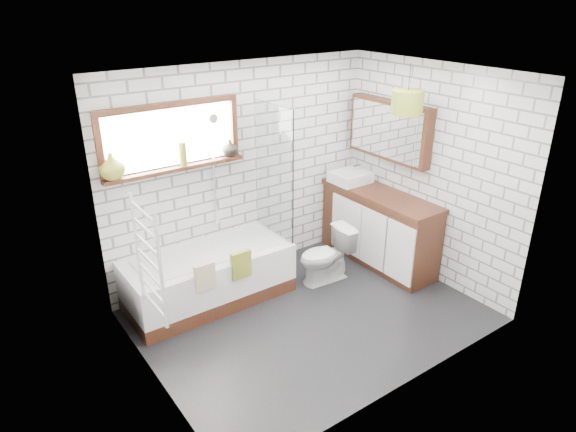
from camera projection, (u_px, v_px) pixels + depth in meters
floor at (310, 316)px, 5.47m from camera, size 3.40×2.60×0.01m
ceiling at (315, 75)px, 4.45m from camera, size 3.40×2.60×0.01m
wall_back at (243, 172)px, 5.93m from camera, size 3.40×0.01×2.50m
wall_front at (416, 261)px, 3.99m from camera, size 3.40×0.01×2.50m
wall_left at (143, 256)px, 4.06m from camera, size 0.01×2.60×2.50m
wall_right at (430, 174)px, 5.87m from camera, size 0.01×2.60×2.50m
window at (172, 138)px, 5.23m from camera, size 1.52×0.16×0.68m
towel_radiator at (149, 260)px, 4.10m from camera, size 0.06×0.52×1.00m
mirror_cabinet at (389, 130)px, 6.11m from camera, size 0.16×1.20×0.70m
shower_riser at (214, 171)px, 5.65m from camera, size 0.02×0.02×1.30m
bathtub at (209, 277)px, 5.64m from camera, size 1.80×0.79×0.58m
shower_screen at (274, 172)px, 5.69m from camera, size 0.02×0.72×1.50m
towel_green at (241, 265)px, 5.34m from camera, size 0.22×0.06×0.30m
towel_beige at (205, 277)px, 5.12m from camera, size 0.22×0.05×0.28m
vanity at (379, 227)px, 6.40m from camera, size 0.53×1.63×0.93m
basin at (350, 177)px, 6.52m from camera, size 0.46×0.40×0.13m
tap at (360, 170)px, 6.58m from camera, size 0.03×0.03×0.15m
toilet at (326, 256)px, 6.00m from camera, size 0.43×0.68×0.66m
vase_olive at (112, 168)px, 4.94m from camera, size 0.29×0.29×0.26m
vase_dark at (230, 150)px, 5.64m from camera, size 0.18×0.18×0.18m
bottle at (183, 156)px, 5.33m from camera, size 0.09×0.09×0.24m
pendant at (407, 102)px, 5.39m from camera, size 0.34×0.34×0.25m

